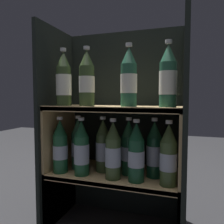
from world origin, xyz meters
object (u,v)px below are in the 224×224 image
Objects in this scene: bottle_lower_front_4 at (168,156)px; bottle_lower_back_3 at (154,151)px; bottle_lower_front_3 at (136,154)px; bottle_lower_back_0 at (78,145)px; bottle_lower_front_1 at (82,150)px; bottle_lower_front_0 at (60,148)px; bottle_lower_front_2 at (113,152)px; bottle_upper_front_3 at (168,78)px; bottle_lower_back_2 at (129,149)px; bottle_upper_front_2 at (129,79)px; bottle_upper_front_1 at (87,80)px; bottle_upper_front_0 at (64,81)px; bottle_lower_back_1 at (103,147)px.

bottle_lower_back_3 is (-0.07, 0.08, -0.00)m from bottle_lower_front_4.
bottle_lower_front_3 is 0.33m from bottle_lower_back_0.
bottle_lower_front_1 is 0.26m from bottle_lower_front_3.
bottle_lower_back_3 is at bearing 0.00° from bottle_lower_back_0.
bottle_lower_front_0 is 0.27m from bottle_lower_front_2.
bottle_lower_front_2 is (0.27, 0.00, -0.00)m from bottle_lower_front_0.
bottle_lower_front_4 is (0.01, -0.00, -0.32)m from bottle_upper_front_3.
bottle_lower_front_2 is at bearing -123.49° from bottle_lower_back_2.
bottle_lower_back_0 is at bearing 164.30° from bottle_upper_front_2.
bottle_lower_back_0 is at bearing 180.00° from bottle_lower_back_3.
bottle_upper_front_3 is (0.36, 0.00, -0.00)m from bottle_upper_front_1.
bottle_upper_front_0 reaches higher than bottle_lower_back_1.
bottle_lower_back_3 is (0.12, -0.00, -0.00)m from bottle_lower_back_2.
bottle_upper_front_1 is at bearing 0.00° from bottle_lower_front_0.
bottle_upper_front_2 is 1.00× the size of bottle_lower_back_3.
bottle_upper_front_3 reaches higher than bottle_lower_back_2.
bottle_lower_front_3 is 1.00× the size of bottle_lower_back_1.
bottle_lower_front_1 is 0.34m from bottle_lower_back_3.
bottle_lower_back_1 and bottle_lower_back_2 have the same top height.
bottle_lower_front_4 is at bearing 0.00° from bottle_lower_front_0.
bottle_lower_front_4 is (0.40, -0.00, 0.00)m from bottle_lower_front_1.
bottle_upper_front_2 is (0.32, 0.00, 0.00)m from bottle_upper_front_0.
bottle_lower_front_1 is 0.40m from bottle_lower_front_4.
bottle_lower_front_1 is 1.00× the size of bottle_lower_front_2.
bottle_lower_front_1 is 1.00× the size of bottle_lower_back_1.
bottle_lower_back_2 is at bearing 56.51° from bottle_lower_front_2.
bottle_upper_front_2 is 0.33m from bottle_lower_back_2.
bottle_lower_back_1 is (0.08, 0.08, 0.00)m from bottle_lower_front_1.
bottle_upper_front_1 is 1.00× the size of bottle_lower_back_3.
bottle_upper_front_3 is 0.32m from bottle_lower_front_4.
bottle_upper_front_1 is 1.00× the size of bottle_lower_front_3.
bottle_lower_front_0 is at bearing -180.00° from bottle_lower_front_1.
bottle_lower_front_2 is 0.11m from bottle_lower_front_3.
bottle_upper_front_2 is at bearing 180.00° from bottle_lower_front_4.
bottle_lower_front_2 is 1.00× the size of bottle_lower_front_3.
bottle_lower_front_4 is (0.51, 0.00, -0.00)m from bottle_lower_front_0.
bottle_lower_front_2 is 1.00× the size of bottle_lower_back_0.
bottle_lower_front_2 is at bearing -20.52° from bottle_lower_back_0.
bottle_upper_front_0 is 1.00× the size of bottle_lower_back_0.
bottle_upper_front_1 is 0.38m from bottle_lower_back_2.
bottle_upper_front_0 and bottle_upper_front_2 have the same top height.
bottle_upper_front_2 is at bearing 0.00° from bottle_upper_front_0.
bottle_upper_front_1 reaches higher than bottle_lower_back_2.
bottle_upper_front_3 is 0.50m from bottle_lower_front_1.
bottle_lower_front_4 is at bearing -0.00° from bottle_upper_front_1.
bottle_lower_back_2 is at bearing 123.49° from bottle_lower_front_3.
bottle_lower_back_1 is at bearing 58.91° from bottle_upper_front_1.
bottle_lower_back_0 and bottle_lower_back_1 have the same top height.
bottle_lower_back_2 is (0.32, 0.08, 0.00)m from bottle_lower_front_0.
bottle_upper_front_0 and bottle_upper_front_3 have the same top height.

